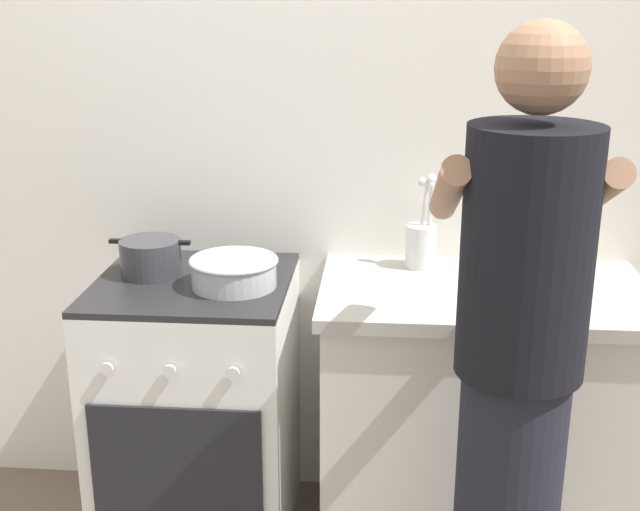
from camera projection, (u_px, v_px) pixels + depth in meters
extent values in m
cube|color=silver|center=(374.00, 150.00, 2.72)|extent=(3.20, 0.10, 2.50)
cube|color=silver|center=(477.00, 426.00, 2.62)|extent=(0.96, 0.56, 0.86)
cube|color=#B7B2A8|center=(485.00, 294.00, 2.48)|extent=(1.00, 0.60, 0.04)
cube|color=white|center=(199.00, 412.00, 2.68)|extent=(0.60, 0.60, 0.88)
cube|color=#232326|center=(193.00, 283.00, 2.54)|extent=(0.60, 0.60, 0.02)
cube|color=black|center=(176.00, 469.00, 2.40)|extent=(0.51, 0.01, 0.40)
cylinder|color=silver|center=(107.00, 369.00, 2.31)|extent=(0.04, 0.01, 0.04)
cylinder|color=silver|center=(170.00, 371.00, 2.29)|extent=(0.04, 0.01, 0.04)
cylinder|color=silver|center=(233.00, 373.00, 2.28)|extent=(0.04, 0.01, 0.04)
cylinder|color=#38383D|center=(151.00, 257.00, 2.57)|extent=(0.19, 0.19, 0.11)
cube|color=black|center=(115.00, 241.00, 2.57)|extent=(0.04, 0.02, 0.01)
cube|color=black|center=(184.00, 243.00, 2.55)|extent=(0.04, 0.02, 0.01)
cylinder|color=#B7B7BC|center=(234.00, 273.00, 2.48)|extent=(0.26, 0.26, 0.09)
torus|color=#B7B7BC|center=(234.00, 260.00, 2.46)|extent=(0.27, 0.27, 0.01)
cylinder|color=silver|center=(421.00, 246.00, 2.64)|extent=(0.10, 0.10, 0.14)
cylinder|color=silver|center=(429.00, 223.00, 2.62)|extent=(0.02, 0.05, 0.25)
sphere|color=silver|center=(431.00, 181.00, 2.58)|extent=(0.03, 0.03, 0.03)
cylinder|color=silver|center=(422.00, 223.00, 2.63)|extent=(0.04, 0.01, 0.25)
sphere|color=silver|center=(423.00, 182.00, 2.59)|extent=(0.03, 0.03, 0.03)
cylinder|color=white|center=(430.00, 223.00, 2.62)|extent=(0.01, 0.04, 0.26)
sphere|color=white|center=(432.00, 179.00, 2.57)|extent=(0.03, 0.03, 0.03)
cylinder|color=gold|center=(569.00, 258.00, 2.41)|extent=(0.07, 0.07, 0.21)
cylinder|color=gold|center=(573.00, 218.00, 2.37)|extent=(0.03, 0.03, 0.04)
cylinder|color=black|center=(574.00, 209.00, 2.36)|extent=(0.03, 0.03, 0.02)
cylinder|color=black|center=(527.00, 254.00, 1.84)|extent=(0.30, 0.30, 0.58)
sphere|color=#A07254|center=(542.00, 68.00, 1.72)|extent=(0.20, 0.20, 0.20)
cylinder|color=#A07254|center=(449.00, 190.00, 1.96)|extent=(0.07, 0.41, 0.24)
cylinder|color=#A07254|center=(594.00, 193.00, 1.93)|extent=(0.07, 0.41, 0.24)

